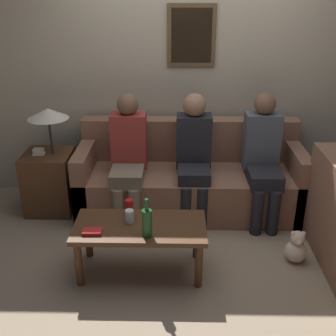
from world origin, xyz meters
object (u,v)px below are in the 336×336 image
object	(u,v)px
couch_main	(190,180)
person_right	(263,154)
wine_bottle	(147,222)
person_middle	(194,152)
person_left	(128,154)
coffee_table	(140,232)
teddy_bear	(296,248)
drinking_glass	(130,216)

from	to	relation	value
couch_main	person_right	xyz separation A→B (m)	(0.69, -0.16, 0.35)
wine_bottle	person_middle	distance (m)	1.16
wine_bottle	person_left	distance (m)	1.09
coffee_table	teddy_bear	world-z (taller)	coffee_table
wine_bottle	teddy_bear	bearing A→B (deg)	13.60
couch_main	person_left	xyz separation A→B (m)	(-0.61, -0.17, 0.35)
person_left	person_right	distance (m)	1.30
coffee_table	drinking_glass	world-z (taller)	drinking_glass
person_middle	drinking_glass	bearing A→B (deg)	-121.01
person_right	wine_bottle	bearing A→B (deg)	-134.47
coffee_table	person_right	world-z (taller)	person_right
person_left	person_right	bearing A→B (deg)	0.55
person_middle	teddy_bear	distance (m)	1.28
drinking_glass	person_middle	xyz separation A→B (m)	(0.54, 0.89, 0.19)
coffee_table	teddy_bear	bearing A→B (deg)	6.48
person_left	teddy_bear	xyz separation A→B (m)	(1.48, -0.76, -0.54)
drinking_glass	teddy_bear	world-z (taller)	drinking_glass
couch_main	person_right	world-z (taller)	person_right
couch_main	person_left	distance (m)	0.72
teddy_bear	person_middle	bearing A→B (deg)	137.11
person_middle	person_left	bearing A→B (deg)	-176.94
person_left	person_right	size ratio (longest dim) A/B	0.99
person_middle	person_right	size ratio (longest dim) A/B	0.99
wine_bottle	person_right	distance (m)	1.50
person_middle	wine_bottle	bearing A→B (deg)	-109.47
drinking_glass	person_right	distance (m)	1.50
coffee_table	wine_bottle	world-z (taller)	wine_bottle
person_middle	teddy_bear	xyz separation A→B (m)	(0.85, -0.79, -0.55)
person_right	teddy_bear	xyz separation A→B (m)	(0.19, -0.77, -0.54)
teddy_bear	coffee_table	bearing A→B (deg)	-173.52
couch_main	teddy_bear	world-z (taller)	couch_main
person_right	teddy_bear	bearing A→B (deg)	-76.30
wine_bottle	person_left	world-z (taller)	person_left
wine_bottle	person_right	xyz separation A→B (m)	(1.05, 1.07, 0.12)
drinking_glass	person_middle	distance (m)	1.06
wine_bottle	drinking_glass	world-z (taller)	wine_bottle
coffee_table	person_middle	size ratio (longest dim) A/B	0.85
coffee_table	wine_bottle	size ratio (longest dim) A/B	3.34
person_left	teddy_bear	bearing A→B (deg)	-27.01
person_left	teddy_bear	size ratio (longest dim) A/B	4.22
teddy_bear	couch_main	bearing A→B (deg)	133.38
drinking_glass	teddy_bear	distance (m)	1.44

